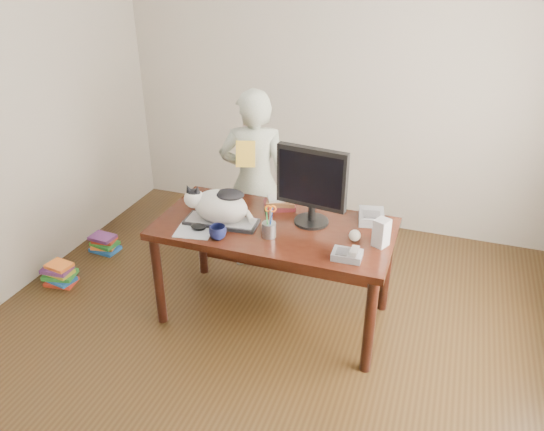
{
  "coord_description": "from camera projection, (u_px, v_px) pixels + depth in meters",
  "views": [
    {
      "loc": [
        1.03,
        -2.37,
        2.47
      ],
      "look_at": [
        0.0,
        0.55,
        0.85
      ],
      "focal_mm": 35.0,
      "sensor_mm": 36.0,
      "label": 1
    }
  ],
  "objects": [
    {
      "name": "pen_cup",
      "position": [
        269.0,
        228.0,
        3.42
      ],
      "size": [
        0.11,
        0.11,
        0.23
      ],
      "rotation": [
        0.0,
        0.0,
        0.2
      ],
      "color": "gray",
      "rests_on": "desk"
    },
    {
      "name": "speaker",
      "position": [
        381.0,
        233.0,
        3.31
      ],
      "size": [
        0.11,
        0.12,
        0.18
      ],
      "rotation": [
        0.0,
        0.0,
        -0.42
      ],
      "color": "#9D9DA0",
      "rests_on": "desk"
    },
    {
      "name": "room",
      "position": [
        237.0,
        177.0,
        2.8
      ],
      "size": [
        4.5,
        4.5,
        4.5
      ],
      "color": "black",
      "rests_on": "ground"
    },
    {
      "name": "person",
      "position": [
        254.0,
        182.0,
        4.22
      ],
      "size": [
        0.63,
        0.5,
        1.5
      ],
      "primitive_type": "imported",
      "rotation": [
        0.0,
        0.0,
        3.43
      ],
      "color": "beige",
      "rests_on": "ground"
    },
    {
      "name": "mousepad",
      "position": [
        195.0,
        230.0,
        3.51
      ],
      "size": [
        0.27,
        0.26,
        0.01
      ],
      "rotation": [
        0.0,
        0.0,
        0.17
      ],
      "color": "#AEB3BB",
      "rests_on": "desk"
    },
    {
      "name": "book_stack",
      "position": [
        280.0,
        203.0,
        3.8
      ],
      "size": [
        0.27,
        0.24,
        0.08
      ],
      "rotation": [
        0.0,
        0.0,
        0.35
      ],
      "color": "#491319",
      "rests_on": "desk"
    },
    {
      "name": "desk",
      "position": [
        278.0,
        239.0,
        3.72
      ],
      "size": [
        1.6,
        0.8,
        0.75
      ],
      "color": "black",
      "rests_on": "ground"
    },
    {
      "name": "monitor",
      "position": [
        312.0,
        182.0,
        3.46
      ],
      "size": [
        0.49,
        0.26,
        0.55
      ],
      "rotation": [
        0.0,
        0.0,
        -0.13
      ],
      "color": "black",
      "rests_on": "desk"
    },
    {
      "name": "calculator",
      "position": [
        371.0,
        217.0,
        3.63
      ],
      "size": [
        0.21,
        0.25,
        0.07
      ],
      "rotation": [
        0.0,
        0.0,
        0.19
      ],
      "color": "#5E5F63",
      "rests_on": "desk"
    },
    {
      "name": "cat",
      "position": [
        218.0,
        205.0,
        3.54
      ],
      "size": [
        0.49,
        0.28,
        0.28
      ],
      "rotation": [
        0.0,
        0.0,
        0.08
      ],
      "color": "silver",
      "rests_on": "keyboard"
    },
    {
      "name": "book_pile_b",
      "position": [
        104.0,
        243.0,
        4.7
      ],
      "size": [
        0.26,
        0.2,
        0.15
      ],
      "color": "#1B55A2",
      "rests_on": "ground"
    },
    {
      "name": "coffee_mug",
      "position": [
        218.0,
        233.0,
        3.4
      ],
      "size": [
        0.15,
        0.15,
        0.09
      ],
      "primitive_type": "imported",
      "rotation": [
        0.0,
        0.0,
        0.48
      ],
      "color": "#0D1136",
      "rests_on": "desk"
    },
    {
      "name": "book_pile_a",
      "position": [
        60.0,
        274.0,
        4.24
      ],
      "size": [
        0.27,
        0.22,
        0.18
      ],
      "color": "red",
      "rests_on": "ground"
    },
    {
      "name": "baseball",
      "position": [
        355.0,
        235.0,
        3.38
      ],
      "size": [
        0.08,
        0.08,
        0.08
      ],
      "rotation": [
        0.0,
        0.0,
        0.42
      ],
      "color": "beige",
      "rests_on": "desk"
    },
    {
      "name": "phone",
      "position": [
        348.0,
        254.0,
        3.2
      ],
      "size": [
        0.18,
        0.15,
        0.08
      ],
      "rotation": [
        0.0,
        0.0,
        0.03
      ],
      "color": "#5E5F63",
      "rests_on": "desk"
    },
    {
      "name": "keyboard",
      "position": [
        221.0,
        222.0,
        3.6
      ],
      "size": [
        0.51,
        0.23,
        0.03
      ],
      "rotation": [
        0.0,
        0.0,
        0.08
      ],
      "color": "black",
      "rests_on": "desk"
    },
    {
      "name": "mouse",
      "position": [
        198.0,
        227.0,
        3.51
      ],
      "size": [
        0.12,
        0.09,
        0.04
      ],
      "rotation": [
        0.0,
        0.0,
        0.17
      ],
      "color": "black",
      "rests_on": "mousepad"
    },
    {
      "name": "held_book",
      "position": [
        246.0,
        154.0,
        3.94
      ],
      "size": [
        0.16,
        0.12,
        0.2
      ],
      "rotation": [
        0.0,
        0.0,
        0.29
      ],
      "color": "gold",
      "rests_on": "person"
    }
  ]
}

